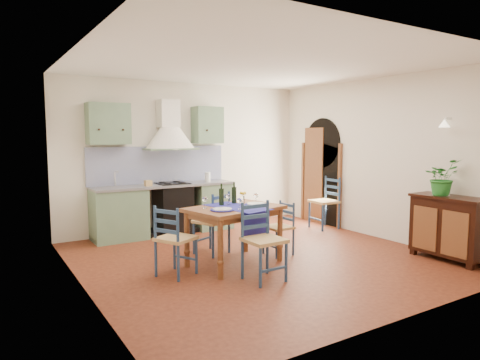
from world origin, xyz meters
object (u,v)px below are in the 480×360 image
chair_near (262,240)px  dining_table (235,214)px  sideboard (449,225)px  potted_plant (442,177)px

chair_near → dining_table: bearing=86.1°
sideboard → chair_near: bearing=165.6°
dining_table → sideboard: size_ratio=1.36×
potted_plant → dining_table: bearing=153.5°
dining_table → chair_near: (-0.05, -0.75, -0.22)m
dining_table → sideboard: dining_table is taller
dining_table → chair_near: bearing=-93.9°
dining_table → sideboard: (2.73, -1.46, -0.21)m
dining_table → sideboard: 3.11m
sideboard → potted_plant: bearing=106.4°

